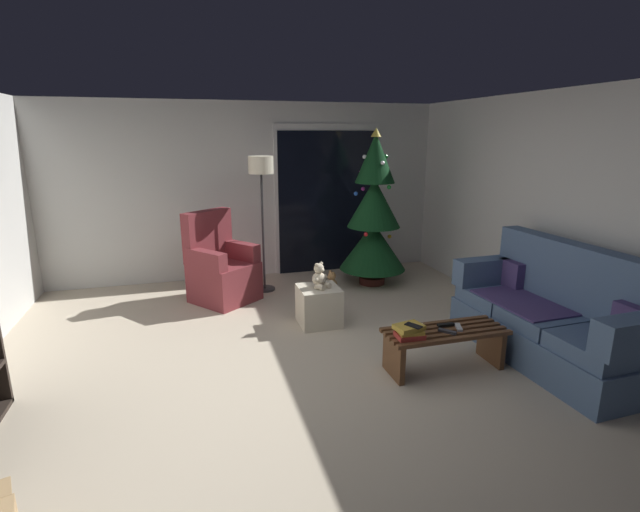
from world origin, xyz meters
TOP-DOWN VIEW (x-y plane):
  - ground_plane at (0.00, 0.00)m, footprint 7.00×7.00m
  - wall_back at (0.00, 3.06)m, footprint 5.72×0.12m
  - wall_right at (2.86, 0.00)m, footprint 0.12×6.00m
  - patio_door_frame at (1.17, 2.99)m, footprint 1.60×0.02m
  - patio_door_glass at (1.17, 2.97)m, footprint 1.50×0.02m
  - couch at (2.32, -0.43)m, footprint 0.85×1.97m
  - coffee_table at (1.26, -0.34)m, footprint 1.10×0.40m
  - remote_graphite at (1.24, -0.41)m, footprint 0.13×0.15m
  - remote_white at (1.04, -0.26)m, footprint 0.12×0.15m
  - remote_silver at (1.38, -0.36)m, footprint 0.10×0.16m
  - remote_black at (1.30, -0.28)m, footprint 0.16×0.05m
  - book_stack at (0.87, -0.41)m, footprint 0.26×0.21m
  - cell_phone at (0.89, -0.44)m, footprint 0.13×0.16m
  - christmas_tree at (1.58, 2.14)m, footprint 0.92×0.92m
  - armchair at (-0.51, 2.04)m, footprint 0.96×0.96m
  - floor_lamp at (0.07, 2.28)m, footprint 0.32×0.32m
  - ottoman at (0.46, 0.95)m, footprint 0.44×0.44m
  - teddy_bear_cream at (0.46, 0.94)m, footprint 0.21×0.22m
  - teddy_bear_honey_by_tree at (0.92, 1.96)m, footprint 0.21×0.20m

SIDE VIEW (x-z plane):
  - ground_plane at x=0.00m, z-range 0.00..0.00m
  - teddy_bear_honey_by_tree at x=0.92m, z-range -0.02..0.26m
  - ottoman at x=0.46m, z-range 0.00..0.43m
  - coffee_table at x=1.26m, z-range 0.06..0.44m
  - remote_graphite at x=1.24m, z-range 0.38..0.40m
  - remote_white at x=1.04m, z-range 0.38..0.40m
  - remote_silver at x=1.38m, z-range 0.38..0.40m
  - remote_black at x=1.30m, z-range 0.38..0.40m
  - couch at x=2.32m, z-range -0.14..0.94m
  - armchair at x=-0.51m, z-range -0.16..0.97m
  - book_stack at x=0.87m, z-range 0.38..0.49m
  - cell_phone at x=0.89m, z-range 0.49..0.50m
  - teddy_bear_cream at x=0.46m, z-range 0.40..0.69m
  - christmas_tree at x=1.58m, z-range -0.13..2.01m
  - patio_door_glass at x=1.17m, z-range 0.00..2.10m
  - patio_door_frame at x=1.17m, z-range 0.00..2.20m
  - wall_back at x=0.00m, z-range 0.00..2.50m
  - wall_right at x=2.86m, z-range 0.00..2.50m
  - floor_lamp at x=0.07m, z-range 0.61..2.40m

